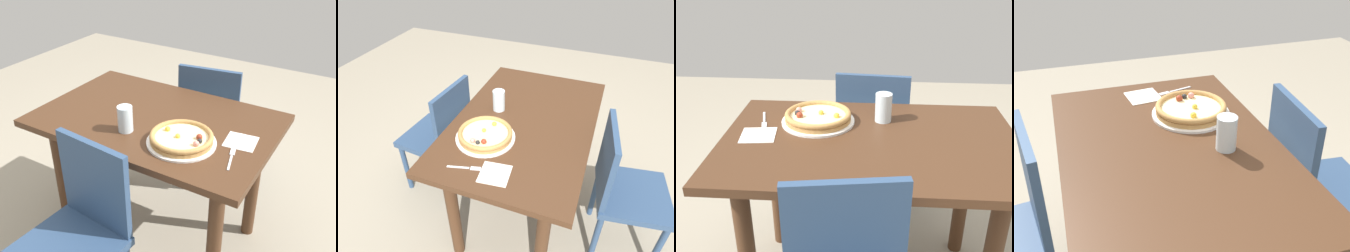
% 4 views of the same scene
% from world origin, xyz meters
% --- Properties ---
extents(ground_plane, '(6.00, 6.00, 0.00)m').
position_xyz_m(ground_plane, '(0.00, 0.00, 0.00)').
color(ground_plane, '#9E937F').
extents(dining_table, '(1.20, 0.78, 0.77)m').
position_xyz_m(dining_table, '(0.00, 0.00, 0.63)').
color(dining_table, '#472B19').
rests_on(dining_table, ground).
extents(chair_near, '(0.43, 0.43, 0.88)m').
position_xyz_m(chair_near, '(-0.02, -0.60, 0.48)').
color(chair_near, navy).
rests_on(chair_near, ground).
extents(chair_far, '(0.46, 0.46, 0.88)m').
position_xyz_m(chair_far, '(0.05, 0.61, 0.48)').
color(chair_far, navy).
rests_on(chair_far, ground).
extents(plate, '(0.32, 0.32, 0.01)m').
position_xyz_m(plate, '(0.23, -0.15, 0.77)').
color(plate, white).
rests_on(plate, dining_table).
extents(pizza, '(0.29, 0.29, 0.05)m').
position_xyz_m(pizza, '(0.23, -0.15, 0.80)').
color(pizza, '#B78447').
rests_on(pizza, plate).
extents(fork, '(0.06, 0.16, 0.00)m').
position_xyz_m(fork, '(0.47, -0.14, 0.77)').
color(fork, silver).
rests_on(fork, dining_table).
extents(drinking_glass, '(0.07, 0.07, 0.13)m').
position_xyz_m(drinking_glass, '(-0.05, -0.18, 0.83)').
color(drinking_glass, silver).
rests_on(drinking_glass, dining_table).
extents(napkin, '(0.15, 0.15, 0.00)m').
position_xyz_m(napkin, '(0.46, -0.00, 0.77)').
color(napkin, white).
rests_on(napkin, dining_table).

